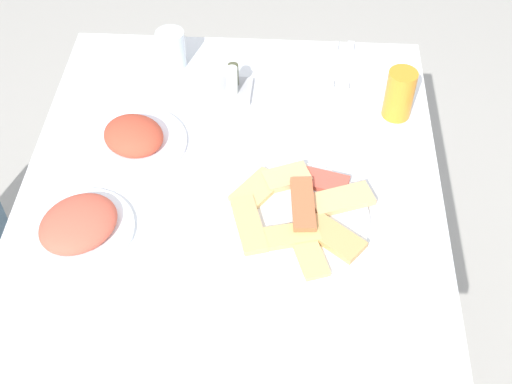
% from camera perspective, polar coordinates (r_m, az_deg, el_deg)
% --- Properties ---
extents(ground_plane, '(6.00, 6.00, 0.00)m').
position_cam_1_polar(ground_plane, '(2.07, -1.54, -13.76)').
color(ground_plane, '#ACA79E').
extents(dining_table, '(1.06, 0.89, 0.75)m').
position_cam_1_polar(dining_table, '(1.51, -2.05, -1.98)').
color(dining_table, white).
rests_on(dining_table, ground_plane).
extents(pide_platter, '(0.31, 0.31, 0.04)m').
position_cam_1_polar(pide_platter, '(1.39, 3.43, -1.86)').
color(pide_platter, white).
rests_on(pide_platter, dining_table).
extents(salad_plate_greens, '(0.23, 0.23, 0.06)m').
position_cam_1_polar(salad_plate_greens, '(1.55, -10.10, 4.43)').
color(salad_plate_greens, white).
rests_on(salad_plate_greens, dining_table).
extents(salad_plate_rice, '(0.22, 0.22, 0.05)m').
position_cam_1_polar(salad_plate_rice, '(1.41, -14.51, -2.69)').
color(salad_plate_rice, white).
rests_on(salad_plate_rice, dining_table).
extents(soda_can, '(0.09, 0.09, 0.12)m').
position_cam_1_polar(soda_can, '(1.61, 11.84, 7.96)').
color(soda_can, orange).
rests_on(soda_can, dining_table).
extents(drinking_glass, '(0.07, 0.07, 0.10)m').
position_cam_1_polar(drinking_glass, '(1.74, -7.06, 11.73)').
color(drinking_glass, silver).
rests_on(drinking_glass, dining_table).
extents(paper_napkin, '(0.14, 0.14, 0.00)m').
position_cam_1_polar(paper_napkin, '(1.76, 7.08, 10.41)').
color(paper_napkin, white).
rests_on(paper_napkin, dining_table).
extents(fork, '(0.19, 0.04, 0.00)m').
position_cam_1_polar(fork, '(1.76, 7.68, 10.48)').
color(fork, silver).
rests_on(fork, paper_napkin).
extents(spoon, '(0.18, 0.03, 0.00)m').
position_cam_1_polar(spoon, '(1.76, 6.50, 10.55)').
color(spoon, silver).
rests_on(spoon, paper_napkin).
extents(condiment_caddy, '(0.09, 0.09, 0.09)m').
position_cam_1_polar(condiment_caddy, '(1.66, -1.94, 8.93)').
color(condiment_caddy, '#B2B2B7').
rests_on(condiment_caddy, dining_table).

